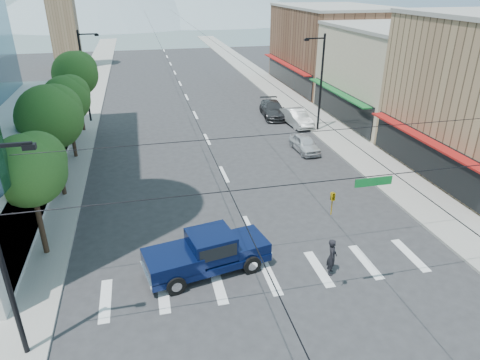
{
  "coord_description": "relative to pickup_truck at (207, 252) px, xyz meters",
  "views": [
    {
      "loc": [
        -5.51,
        -14.79,
        13.25
      ],
      "look_at": [
        -0.53,
        6.5,
        3.0
      ],
      "focal_mm": 32.0,
      "sensor_mm": 36.0,
      "label": 1
    }
  ],
  "objects": [
    {
      "name": "sidewalk_right",
      "position": [
        15.12,
        37.33,
        -1.02
      ],
      "size": [
        4.0,
        120.0,
        0.15
      ],
      "primitive_type": "cube",
      "color": "gray",
      "rests_on": "ground"
    },
    {
      "name": "pickup_truck",
      "position": [
        0.0,
        0.0,
        0.0
      ],
      "size": [
        6.52,
        3.35,
        2.11
      ],
      "rotation": [
        0.0,
        0.0,
        0.19
      ],
      "color": "#071033",
      "rests_on": "ground"
    },
    {
      "name": "parked_car_near",
      "position": [
        10.72,
        14.49,
        -0.41
      ],
      "size": [
        1.76,
        4.1,
        1.38
      ],
      "primitive_type": "imported",
      "rotation": [
        0.0,
        0.0,
        0.03
      ],
      "color": "silver",
      "rests_on": "ground"
    },
    {
      "name": "shop_far",
      "position": [
        23.12,
        37.33,
        3.9
      ],
      "size": [
        12.0,
        18.0,
        10.0
      ],
      "primitive_type": "cube",
      "color": "brown",
      "rests_on": "ground"
    },
    {
      "name": "pedestrian",
      "position": [
        5.94,
        -1.61,
        -0.12
      ],
      "size": [
        0.72,
        0.84,
        1.94
      ],
      "primitive_type": "imported",
      "rotation": [
        0.0,
        0.0,
        1.15
      ],
      "color": "black",
      "rests_on": "ground"
    },
    {
      "name": "lamp_pole_ne",
      "position": [
        13.78,
        19.33,
        3.84
      ],
      "size": [
        2.0,
        0.25,
        9.0
      ],
      "color": "black",
      "rests_on": "ground"
    },
    {
      "name": "tree_near",
      "position": [
        -7.95,
        3.42,
        3.9
      ],
      "size": [
        3.65,
        3.64,
        6.71
      ],
      "color": "black",
      "rests_on": "ground"
    },
    {
      "name": "signal_rig",
      "position": [
        3.31,
        -3.67,
        3.55
      ],
      "size": [
        21.8,
        0.2,
        9.0
      ],
      "color": "black",
      "rests_on": "ground"
    },
    {
      "name": "tree_midfar",
      "position": [
        -7.95,
        17.42,
        3.9
      ],
      "size": [
        3.65,
        3.64,
        6.71
      ],
      "color": "black",
      "rests_on": "ground"
    },
    {
      "name": "sidewalk_left",
      "position": [
        -8.88,
        37.33,
        -1.02
      ],
      "size": [
        4.0,
        120.0,
        0.15
      ],
      "primitive_type": "cube",
      "color": "gray",
      "rests_on": "ground"
    },
    {
      "name": "parked_car_far",
      "position": [
        11.09,
        24.83,
        -0.3
      ],
      "size": [
        2.77,
        5.7,
        1.6
      ],
      "primitive_type": "imported",
      "rotation": [
        0.0,
        0.0,
        -0.1
      ],
      "color": "#2E2E30",
      "rests_on": "ground"
    },
    {
      "name": "parked_car_mid",
      "position": [
        12.52,
        21.42,
        -0.29
      ],
      "size": [
        2.17,
        5.03,
        1.61
      ],
      "primitive_type": "imported",
      "rotation": [
        0.0,
        0.0,
        0.1
      ],
      "color": "silver",
      "rests_on": "ground"
    },
    {
      "name": "tree_far",
      "position": [
        -7.95,
        24.42,
        4.5
      ],
      "size": [
        4.09,
        4.09,
        7.52
      ],
      "color": "black",
      "rests_on": "ground"
    },
    {
      "name": "ground",
      "position": [
        3.12,
        -2.67,
        -1.1
      ],
      "size": [
        160.0,
        160.0,
        0.0
      ],
      "primitive_type": "plane",
      "color": "#28282B",
      "rests_on": "ground"
    },
    {
      "name": "shop_mid",
      "position": [
        23.12,
        21.33,
        3.4
      ],
      "size": [
        12.0,
        14.0,
        9.0
      ],
      "primitive_type": "cube",
      "color": "tan",
      "rests_on": "ground"
    },
    {
      "name": "tree_midnear",
      "position": [
        -7.95,
        10.42,
        4.5
      ],
      "size": [
        4.09,
        4.09,
        7.52
      ],
      "color": "black",
      "rests_on": "ground"
    },
    {
      "name": "lamp_pole_nw",
      "position": [
        -7.55,
        27.33,
        3.84
      ],
      "size": [
        2.0,
        0.25,
        9.0
      ],
      "color": "black",
      "rests_on": "ground"
    }
  ]
}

